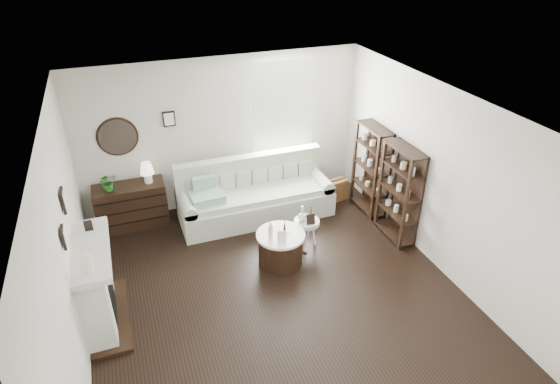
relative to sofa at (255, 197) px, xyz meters
name	(u,v)px	position (x,y,z in m)	size (l,w,h in m)	color
room	(263,116)	(0.39, 0.62, 1.25)	(5.50, 5.50, 5.50)	black
fireplace	(97,288)	(-2.66, -1.78, 0.20)	(0.50, 1.40, 1.84)	silver
shelf_unit_far	(371,169)	(1.99, -0.53, 0.46)	(0.30, 0.80, 1.60)	black
shelf_unit_near	(399,194)	(1.99, -1.43, 0.46)	(0.30, 0.80, 1.60)	black
sofa	(255,197)	(0.00, 0.00, 0.00)	(2.66, 0.92, 1.04)	beige
quilt	(207,197)	(-0.87, -0.13, 0.26)	(0.55, 0.45, 0.14)	#227F64
suitcase	(331,192)	(1.47, -0.07, -0.14)	(0.62, 0.21, 0.41)	brown
dresser	(132,206)	(-2.07, 0.39, 0.04)	(1.16, 0.50, 0.78)	black
table_lamp	(147,173)	(-1.73, 0.39, 0.61)	(0.23, 0.23, 0.36)	white
potted_plant	(108,182)	(-2.36, 0.34, 0.58)	(0.27, 0.23, 0.30)	#1D621C
drum_table	(281,248)	(-0.04, -1.44, -0.08)	(0.74, 0.74, 0.52)	black
pedestal_table	(307,223)	(0.48, -1.22, 0.11)	(0.41, 0.41, 0.50)	white
eiffel_drum	(285,226)	(0.04, -1.39, 0.26)	(0.11, 0.11, 0.18)	black
bottle_drum	(271,231)	(-0.23, -1.53, 0.32)	(0.07, 0.07, 0.30)	silver
card_frame_drum	(282,237)	(-0.09, -1.63, 0.26)	(0.13, 0.01, 0.18)	silver
eiffel_ped	(311,213)	(0.56, -1.19, 0.25)	(0.11, 0.11, 0.20)	black
flask_ped	(302,214)	(0.41, -1.20, 0.29)	(0.14, 0.14, 0.27)	silver
card_frame_ped	(311,219)	(0.50, -1.33, 0.24)	(0.13, 0.01, 0.18)	black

